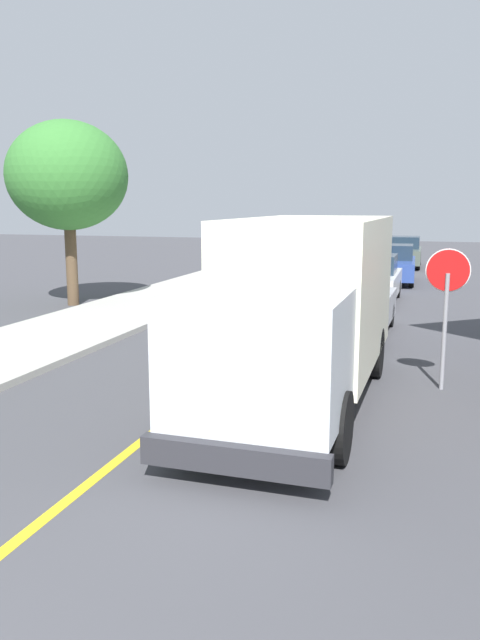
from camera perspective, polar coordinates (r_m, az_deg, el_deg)
The scene contains 8 objects.
centre_line_yellow at distance 12.36m, azimuth -2.51°, elevation -5.82°, with size 0.16×56.00×0.01m, color gold.
box_truck at distance 11.08m, azimuth 5.72°, elevation 1.58°, with size 2.49×7.21×3.20m.
parked_car_near at distance 17.21m, azimuth 10.28°, elevation 1.34°, with size 1.90×4.44×1.67m.
parked_car_mid at distance 23.02m, azimuth 11.77°, elevation 3.56°, with size 1.83×4.41×1.67m.
parked_car_far at distance 28.85m, azimuth 13.63°, elevation 4.84°, with size 1.94×4.46×1.67m.
parked_car_furthest at distance 36.12m, azimuth 14.50°, elevation 5.87°, with size 1.87×4.43×1.67m.
stop_sign at distance 12.31m, azimuth 18.07°, elevation 2.42°, with size 0.80×0.10×2.65m.
street_tree_down_block at distance 22.44m, azimuth -15.23°, elevation 12.35°, with size 4.02×4.02×6.18m.
Camera 1 is at (4.02, -1.17, 3.46)m, focal length 35.66 mm.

